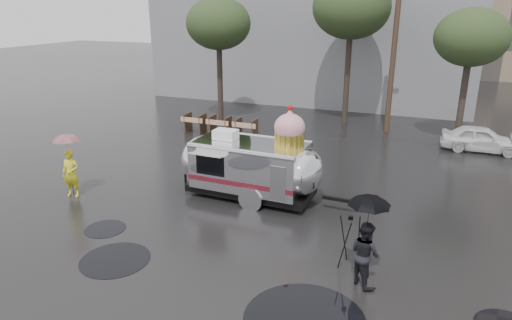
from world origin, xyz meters
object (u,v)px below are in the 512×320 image
at_px(person_right, 365,254).
at_px(tripod, 349,237).
at_px(person_left, 71,174).
at_px(airstream_trailer, 253,164).

bearing_deg(person_right, tripod, -12.01).
xyz_separation_m(person_left, person_right, (10.58, -1.61, -0.02)).
xyz_separation_m(airstream_trailer, person_right, (4.55, -3.94, -0.40)).
relative_size(person_left, tripod, 1.17).
bearing_deg(tripod, airstream_trailer, 127.43).
bearing_deg(person_left, person_right, -21.26).
distance_m(airstream_trailer, person_right, 6.04).
distance_m(person_right, tripod, 0.85).
xyz_separation_m(airstream_trailer, tripod, (4.04, -3.27, -0.38)).
bearing_deg(airstream_trailer, person_right, -39.26).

